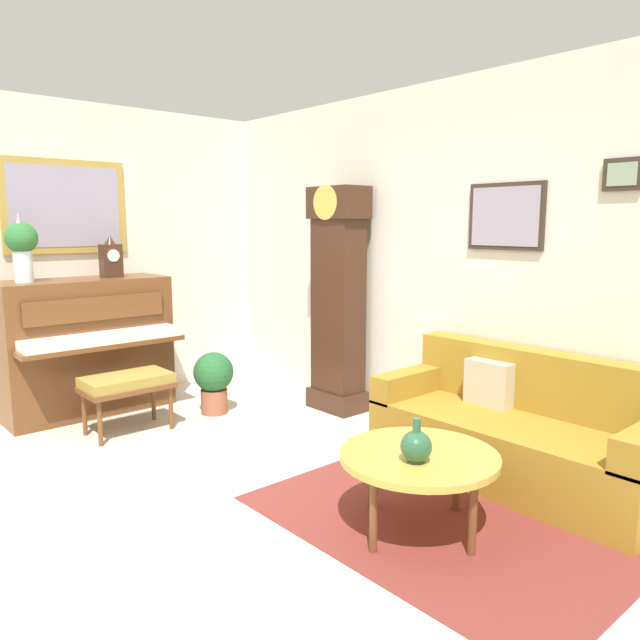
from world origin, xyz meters
TOP-DOWN VIEW (x-y plane):
  - ground_plane at (0.00, 0.00)m, footprint 6.40×6.00m
  - wall_left at (-2.60, 0.01)m, footprint 0.13×4.90m
  - wall_back at (0.01, 2.40)m, footprint 5.30×0.13m
  - area_rug at (1.19, 1.12)m, footprint 2.10×1.50m
  - piano at (-2.23, 0.37)m, footprint 0.87×1.44m
  - piano_bench at (-1.45, 0.40)m, footprint 0.42×0.70m
  - grandfather_clock at (-0.79, 2.12)m, footprint 0.52×0.34m
  - couch at (1.14, 1.98)m, footprint 1.90×0.80m
  - coffee_table at (1.16, 0.92)m, footprint 0.88×0.88m
  - mantel_clock at (-2.23, 0.64)m, footprint 0.13×0.18m
  - flower_vase at (-2.23, -0.11)m, footprint 0.26×0.26m
  - green_jug at (1.23, 0.81)m, footprint 0.17×0.17m
  - potted_plant at (-1.43, 1.20)m, footprint 0.36×0.36m

SIDE VIEW (x-z plane):
  - ground_plane at x=0.00m, z-range -0.10..0.00m
  - area_rug at x=1.19m, z-range 0.00..0.01m
  - couch at x=1.14m, z-range -0.11..0.73m
  - potted_plant at x=-1.43m, z-range 0.04..0.60m
  - piano_bench at x=-1.45m, z-range 0.17..0.65m
  - coffee_table at x=1.16m, z-range 0.19..0.64m
  - green_jug at x=1.23m, z-range 0.42..0.66m
  - piano at x=-2.23m, z-range 0.01..1.22m
  - grandfather_clock at x=-0.79m, z-range -0.05..1.98m
  - mantel_clock at x=-2.23m, z-range 1.19..1.57m
  - wall_back at x=0.01m, z-range 0.00..2.80m
  - wall_left at x=-2.60m, z-range 0.01..2.81m
  - flower_vase at x=-2.23m, z-range 1.24..1.82m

